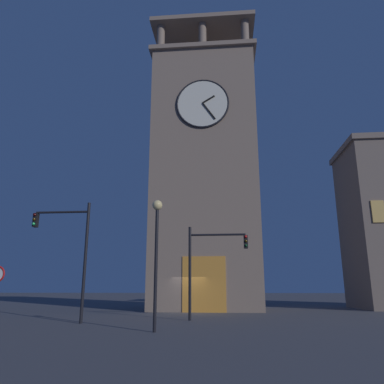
% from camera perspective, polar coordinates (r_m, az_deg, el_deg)
% --- Properties ---
extents(ground_plane, '(200.00, 200.00, 0.00)m').
position_cam_1_polar(ground_plane, '(27.56, -0.63, -18.16)').
color(ground_plane, '#4C4C51').
extents(clocktower, '(9.34, 8.49, 27.41)m').
position_cam_1_polar(clocktower, '(33.23, 2.14, 2.57)').
color(clocktower, gray).
rests_on(clocktower, ground_plane).
extents(traffic_signal_near, '(3.12, 0.41, 6.20)m').
position_cam_1_polar(traffic_signal_near, '(20.80, -18.39, -7.47)').
color(traffic_signal_near, black).
rests_on(traffic_signal_near, ground_plane).
extents(traffic_signal_mid, '(3.37, 0.41, 5.15)m').
position_cam_1_polar(traffic_signal_mid, '(21.23, 2.74, -10.01)').
color(traffic_signal_mid, black).
rests_on(traffic_signal_mid, ground_plane).
extents(street_lamp, '(0.44, 0.44, 5.46)m').
position_cam_1_polar(street_lamp, '(15.98, -5.49, -7.16)').
color(street_lamp, black).
rests_on(street_lamp, ground_plane).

